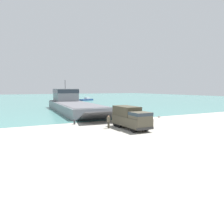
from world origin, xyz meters
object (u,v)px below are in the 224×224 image
Objects in this scene: moored_boat_a at (86,99)px; mooring_bollard at (74,121)px; military_truck at (131,117)px; soldier_on_ramp at (109,121)px; landing_craft at (72,103)px.

moored_boat_a is 8.52× the size of mooring_bollard.
soldier_on_ramp is at bearing -120.68° from military_truck.
soldier_on_ramp is at bearing -59.40° from mooring_bollard.
soldier_on_ramp is 0.26× the size of moored_boat_a.
landing_craft reaches higher than mooring_bollard.
moored_boat_a is at bearing 68.01° from mooring_bollard.
landing_craft reaches higher than moored_boat_a.
military_truck is 0.99× the size of moored_boat_a.
landing_craft is at bearing -179.65° from military_truck.
landing_craft is 5.12× the size of military_truck.
mooring_bollard is (-3.17, 5.36, -0.59)m from soldier_on_ramp.
mooring_bollard is (-24.36, -60.31, -0.06)m from moored_boat_a.
landing_craft is 19.83× the size of soldier_on_ramp.
military_truck is at bearing 124.76° from soldier_on_ramp.
mooring_bollard is at bearing -83.67° from soldier_on_ramp.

